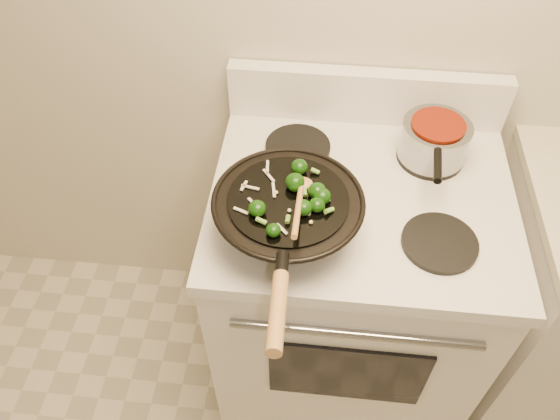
# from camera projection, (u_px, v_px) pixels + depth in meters

# --- Properties ---
(stove) EXTENTS (0.78, 0.67, 1.08)m
(stove) POSITION_uv_depth(u_px,v_px,m) (347.00, 288.00, 1.74)
(stove) COLOR white
(stove) RESTS_ON ground
(wok) EXTENTS (0.35, 0.58, 0.17)m
(wok) POSITION_uv_depth(u_px,v_px,m) (288.00, 214.00, 1.26)
(wok) COLOR black
(wok) RESTS_ON stove
(stirfry) EXTENTS (0.22, 0.24, 0.04)m
(stirfry) POSITION_uv_depth(u_px,v_px,m) (300.00, 194.00, 1.21)
(stirfry) COLOR black
(stirfry) RESTS_ON wok
(wooden_spoon) EXTENTS (0.05, 0.23, 0.08)m
(wooden_spoon) POSITION_uv_depth(u_px,v_px,m) (300.00, 197.00, 1.19)
(wooden_spoon) COLOR #AC7B43
(wooden_spoon) RESTS_ON wok
(saucepan) EXTENTS (0.18, 0.29, 0.11)m
(saucepan) POSITION_uv_depth(u_px,v_px,m) (434.00, 140.00, 1.44)
(saucepan) COLOR gray
(saucepan) RESTS_ON stove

